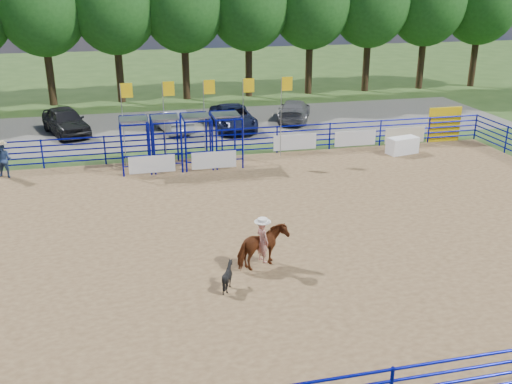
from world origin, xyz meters
TOP-DOWN VIEW (x-y plane):
  - ground at (0.00, 0.00)m, footprint 120.00×120.00m
  - arena_dirt at (0.00, 0.00)m, footprint 30.00×20.00m
  - gravel_strip at (0.00, 17.00)m, footprint 40.00×10.00m
  - announcer_table at (9.54, 8.32)m, footprint 1.78×1.11m
  - horse_and_rider at (-0.89, -2.54)m, footprint 1.87×1.38m
  - calf at (-2.23, -3.62)m, footprint 0.95×0.91m
  - spectator_cowboy at (-10.62, 8.94)m, footprint 0.97×0.85m
  - car_a at (-8.39, 16.72)m, footprint 3.50×5.16m
  - car_b at (-2.03, 15.91)m, footprint 2.24×4.27m
  - car_c at (1.70, 15.73)m, footprint 2.47×5.26m
  - car_d at (6.08, 16.98)m, footprint 3.51×5.07m
  - perimeter_fence at (0.00, 0.00)m, footprint 30.10×20.10m
  - chute_assembly at (-1.90, 8.84)m, footprint 19.32×2.41m

SIDE VIEW (x-z plane):
  - ground at x=0.00m, z-range 0.00..0.00m
  - gravel_strip at x=0.00m, z-range 0.00..0.01m
  - arena_dirt at x=0.00m, z-range 0.00..0.02m
  - calf at x=-2.23m, z-range 0.02..0.85m
  - announcer_table at x=9.54m, z-range 0.02..0.90m
  - car_b at x=-2.03m, z-range 0.01..1.35m
  - car_d at x=6.08m, z-range 0.01..1.37m
  - car_c at x=1.70m, z-range 0.01..1.46m
  - perimeter_fence at x=0.00m, z-range 0.00..1.50m
  - car_a at x=-8.39m, z-range 0.01..1.64m
  - horse_and_rider at x=-0.89m, z-range -0.35..2.09m
  - spectator_cowboy at x=-10.62m, z-range 0.02..1.78m
  - chute_assembly at x=-1.90m, z-range -0.84..3.36m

